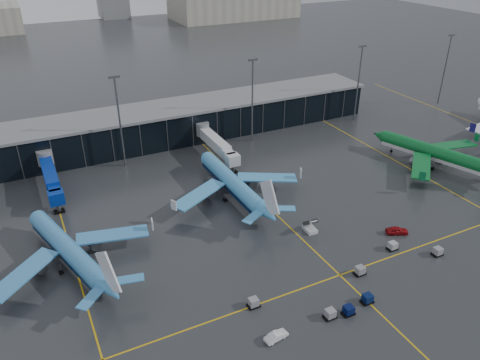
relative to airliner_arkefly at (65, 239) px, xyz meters
name	(u,v)px	position (x,y,z in m)	size (l,w,h in m)	color
ground	(257,247)	(35.74, -11.65, -5.99)	(600.00, 600.00, 0.00)	#282B2D
terminal_pier	(162,124)	(35.74, 50.35, -0.57)	(142.00, 17.00, 10.70)	black
jet_bridges	(50,176)	(0.74, 31.34, -1.44)	(94.00, 27.50, 7.20)	#595B60
flood_masts	(190,108)	(40.74, 38.35, 7.82)	(203.00, 0.50, 25.50)	#595B60
distant_hangars	(137,10)	(85.69, 258.43, 2.80)	(260.00, 71.00, 22.00)	#B2AD99
taxi_lines	(273,211)	(45.74, -1.04, -5.98)	(220.00, 120.00, 0.02)	gold
airliner_arkefly	(65,239)	(0.00, 0.00, 0.00)	(34.22, 38.97, 11.98)	#3C89C5
airliner_klm_near	(231,173)	(40.26, 10.12, 0.18)	(35.23, 40.12, 12.33)	#4199D6
airliner_aer_lingus	(434,144)	(97.64, 0.79, 0.29)	(35.87, 40.85, 12.55)	#0C6629
baggage_carts	(358,283)	(46.81, -30.74, -5.23)	(42.54, 12.34, 1.70)	black
mobile_airstair	(310,228)	(48.98, -11.63, -5.22)	(2.38, 3.32, 3.45)	silver
service_van_red	(397,230)	(65.30, -20.84, -5.17)	(1.93, 4.80, 1.64)	#9D0C11
service_van_white	(276,336)	(26.80, -34.93, -5.30)	(1.45, 4.17, 1.37)	white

